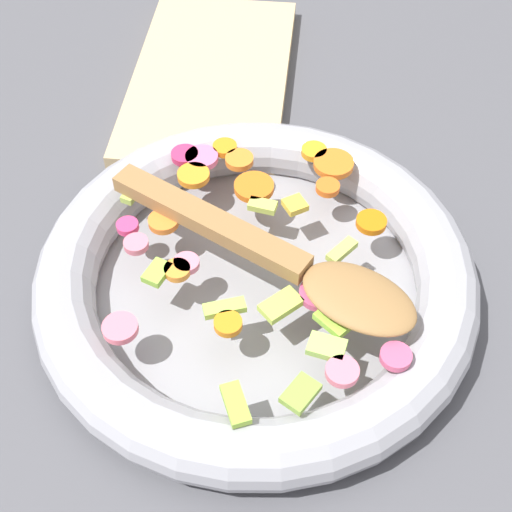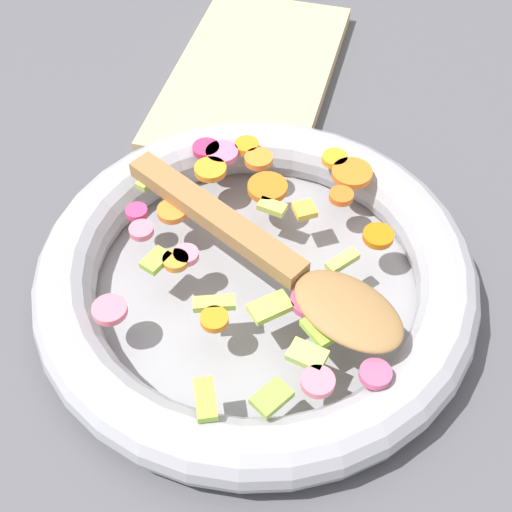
{
  "view_description": "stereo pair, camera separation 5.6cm",
  "coord_description": "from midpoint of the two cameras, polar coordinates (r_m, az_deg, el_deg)",
  "views": [
    {
      "loc": [
        -0.36,
        -0.04,
        0.48
      ],
      "look_at": [
        0.0,
        0.0,
        0.05
      ],
      "focal_mm": 50.0,
      "sensor_mm": 36.0,
      "label": 1
    },
    {
      "loc": [
        -0.35,
        -0.09,
        0.48
      ],
      "look_at": [
        0.0,
        0.0,
        0.05
      ],
      "focal_mm": 50.0,
      "sensor_mm": 36.0,
      "label": 2
    }
  ],
  "objects": [
    {
      "name": "cutting_board",
      "position": [
        0.8,
        1.76,
        14.09
      ],
      "size": [
        0.29,
        0.16,
        0.02
      ],
      "color": "tan",
      "rests_on": "ground_plane"
    },
    {
      "name": "wooden_spoon",
      "position": [
        0.54,
        5.33,
        -0.97
      ],
      "size": [
        0.16,
        0.26,
        0.01
      ],
      "color": "olive",
      "rests_on": "chopped_vegetables"
    },
    {
      "name": "ground_plane",
      "position": [
        0.6,
        2.67,
        -3.22
      ],
      "size": [
        4.0,
        4.0,
        0.0
      ],
      "primitive_type": "plane",
      "color": "#4C4C51"
    },
    {
      "name": "chopped_vegetables",
      "position": [
        0.57,
        3.08,
        1.29
      ],
      "size": [
        0.29,
        0.24,
        0.01
      ],
      "color": "orange",
      "rests_on": "skillet"
    },
    {
      "name": "skillet",
      "position": [
        0.58,
        2.75,
        -1.92
      ],
      "size": [
        0.36,
        0.36,
        0.05
      ],
      "color": "gray",
      "rests_on": "ground_plane"
    }
  ]
}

